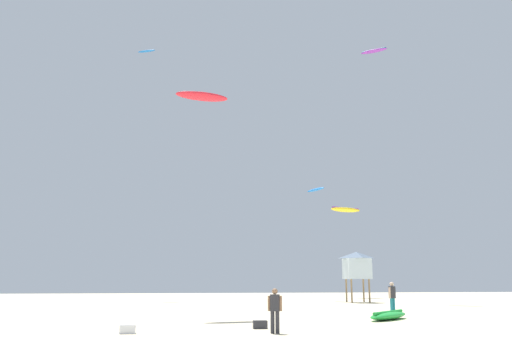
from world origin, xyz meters
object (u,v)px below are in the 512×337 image
object	(u,v)px
kite_aloft_0	(374,51)
kite_aloft_1	(202,96)
person_foreground	(275,307)
lifeguard_tower	(357,265)
kite_aloft_4	(147,51)
kite_aloft_2	(316,190)
kite_aloft_3	(346,210)
cooler_box	(260,325)
gear_bag	(128,329)
kite_grounded_near	(388,316)
person_left	(392,295)

from	to	relation	value
kite_aloft_0	kite_aloft_1	bearing A→B (deg)	-135.01
kite_aloft_0	person_foreground	bearing A→B (deg)	-117.96
lifeguard_tower	kite_aloft_4	size ratio (longest dim) A/B	1.97
kite_aloft_2	kite_aloft_3	size ratio (longest dim) A/B	0.66
cooler_box	kite_aloft_0	world-z (taller)	kite_aloft_0
lifeguard_tower	kite_aloft_0	xyz separation A→B (m)	(2.71, 1.03, 19.79)
person_foreground	gear_bag	xyz separation A→B (m)	(-5.37, 0.63, -0.79)
kite_grounded_near	kite_aloft_2	distance (m)	24.99
gear_bag	kite_aloft_0	xyz separation A→B (m)	(18.97, 24.98, 22.68)
cooler_box	kite_aloft_2	world-z (taller)	kite_aloft_2
kite_grounded_near	cooler_box	xyz separation A→B (m)	(-6.80, -3.85, -0.05)
person_foreground	kite_aloft_0	world-z (taller)	kite_aloft_0
person_left	lifeguard_tower	size ratio (longest dim) A/B	0.43
lifeguard_tower	gear_bag	world-z (taller)	lifeguard_tower
person_left	kite_aloft_1	size ratio (longest dim) A/B	0.56
cooler_box	kite_aloft_2	distance (m)	29.82
lifeguard_tower	kite_aloft_0	size ratio (longest dim) A/B	1.70
cooler_box	kite_aloft_0	size ratio (longest dim) A/B	0.23
kite_aloft_2	person_left	bearing A→B (deg)	-90.61
person_foreground	kite_aloft_4	distance (m)	43.91
person_left	gear_bag	size ratio (longest dim) A/B	3.17
person_foreground	gear_bag	distance (m)	5.47
gear_bag	kite_aloft_3	size ratio (longest dim) A/B	0.14
person_left	kite_aloft_2	distance (m)	20.93
kite_aloft_0	kite_aloft_2	distance (m)	14.10
person_left	lifeguard_tower	bearing A→B (deg)	134.82
lifeguard_tower	kite_aloft_3	size ratio (longest dim) A/B	1.04
kite_grounded_near	kite_aloft_0	xyz separation A→B (m)	(7.08, 19.76, 22.63)
kite_aloft_2	kite_aloft_4	world-z (taller)	kite_aloft_4
person_foreground	kite_aloft_0	bearing A→B (deg)	167.51
kite_grounded_near	kite_aloft_1	world-z (taller)	kite_aloft_1
gear_bag	kite_aloft_0	size ratio (longest dim) A/B	0.23
kite_aloft_3	kite_aloft_2	bearing A→B (deg)	-125.40
kite_aloft_0	person_left	bearing A→B (deg)	-108.67
person_foreground	kite_aloft_4	world-z (taller)	kite_aloft_4
kite_grounded_near	kite_aloft_3	xyz separation A→B (m)	(6.76, 29.64, 8.89)
kite_aloft_2	lifeguard_tower	bearing A→B (deg)	-59.77
person_foreground	kite_aloft_3	xyz separation A→B (m)	(13.27, 35.49, 8.14)
person_left	kite_aloft_0	xyz separation A→B (m)	(5.33, 15.77, 21.81)
cooler_box	kite_aloft_1	xyz separation A→B (m)	(-2.37, 7.36, 12.02)
person_foreground	lifeguard_tower	xyz separation A→B (m)	(10.88, 24.58, 2.11)
kite_aloft_0	kite_aloft_3	xyz separation A→B (m)	(-0.32, 9.87, -13.75)
gear_bag	kite_aloft_1	xyz separation A→B (m)	(2.71, 8.73, 12.02)
person_left	kite_grounded_near	distance (m)	4.44
person_left	kite_grounded_near	bearing A→B (deg)	-58.80
kite_aloft_0	kite_aloft_1	world-z (taller)	kite_aloft_0
gear_bag	kite_aloft_2	bearing A→B (deg)	63.77
lifeguard_tower	kite_aloft_2	distance (m)	8.50
gear_bag	kite_aloft_0	bearing A→B (deg)	52.79
cooler_box	kite_aloft_4	size ratio (longest dim) A/B	0.27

